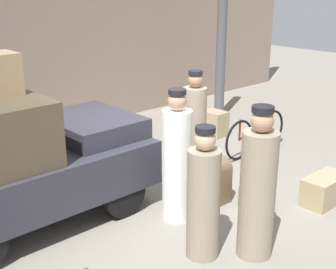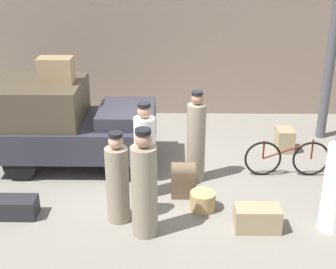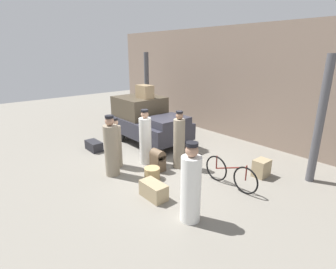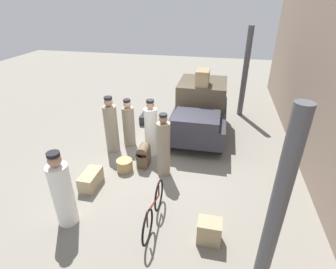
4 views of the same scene
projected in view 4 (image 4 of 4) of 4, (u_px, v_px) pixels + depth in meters
name	position (u px, v px, depth m)	size (l,w,h in m)	color
ground_plane	(163.00, 158.00, 8.08)	(30.00, 30.00, 0.00)	gray
station_building_facade	(328.00, 99.00, 6.27)	(16.00, 0.15, 4.50)	gray
canopy_pillar_left	(245.00, 73.00, 10.22)	(0.22, 0.22, 3.48)	#4C4C51
canopy_pillar_right	(273.00, 224.00, 3.51)	(0.22, 0.22, 3.48)	#4C4C51
truck	(200.00, 109.00, 9.10)	(3.22, 1.79, 1.76)	black
bicycle	(154.00, 210.00, 5.62)	(1.69, 0.04, 0.78)	black
wicker_basket	(125.00, 165.00, 7.46)	(0.45, 0.45, 0.33)	tan
porter_standing_middle	(164.00, 147.00, 7.01)	(0.36, 0.36, 1.82)	gray
porter_carrying_trunk	(129.00, 125.00, 8.49)	(0.38, 0.38, 1.59)	gray
porter_with_bicycle	(62.00, 192.00, 5.45)	(0.44, 0.44, 1.79)	white
porter_lifting_near_truck	(151.00, 130.00, 7.94)	(0.39, 0.39, 1.79)	white
conductor_in_dark_uniform	(111.00, 127.00, 8.11)	(0.41, 0.41, 1.81)	gray
trunk_large_brown	(91.00, 179.00, 6.81)	(0.74, 0.39, 0.41)	#9E8966
suitcase_tan_flat	(147.00, 118.00, 10.28)	(0.75, 0.39, 0.34)	#232328
trunk_barrel_dark	(144.00, 155.00, 7.57)	(0.43, 0.32, 0.67)	brown
suitcase_black_upright	(209.00, 231.00, 5.26)	(0.37, 0.48, 0.51)	#9E8966
trunk_on_truck_roof	(203.00, 77.00, 8.70)	(0.67, 0.43, 0.51)	#937A56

